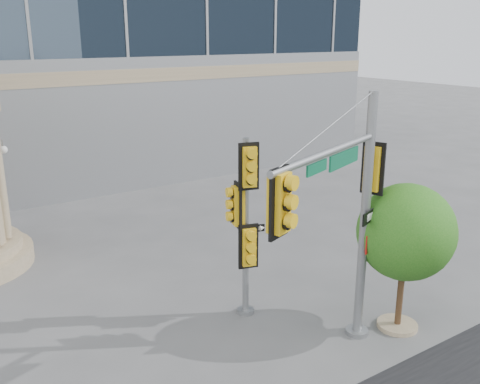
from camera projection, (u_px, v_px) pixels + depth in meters
ground at (293, 341)px, 12.66m from camera, size 120.00×120.00×0.00m
main_signal_pole at (347, 203)px, 11.12m from camera, size 4.32×1.96×5.84m
secondary_signal_pole at (245, 216)px, 13.07m from camera, size 0.80×0.73×4.62m
street_tree at (406, 235)px, 12.61m from camera, size 2.36×2.31×3.68m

